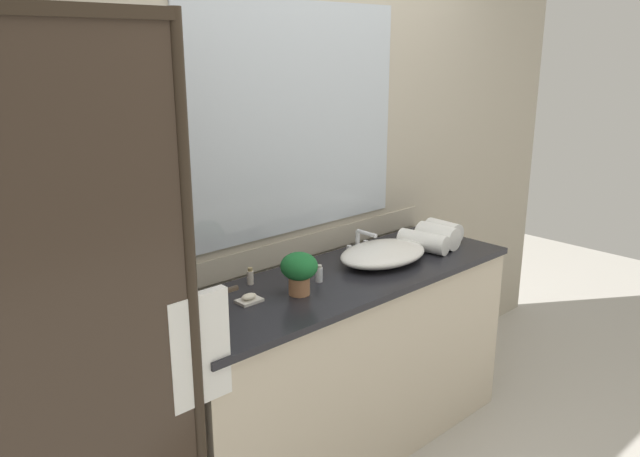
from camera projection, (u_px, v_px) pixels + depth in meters
name	position (u px, v px, depth m)	size (l,w,h in m)	color
ground_plane	(342.00, 447.00, 3.09)	(8.00, 8.00, 0.00)	#B7B2A8
wall_back_with_mirror	(293.00, 176.00, 2.96)	(4.40, 0.06, 2.60)	#B2A893
vanity_cabinet	(342.00, 364.00, 2.97)	(1.80, 0.58, 0.90)	beige
shower_enclosure	(84.00, 356.00, 1.84)	(1.20, 0.59, 2.00)	#2D2319
sink_basin	(383.00, 254.00, 2.99)	(0.48, 0.33, 0.09)	white
faucet	(359.00, 246.00, 3.11)	(0.17, 0.14, 0.13)	silver
potted_plant	(299.00, 270.00, 2.59)	(0.16, 0.16, 0.18)	#B77A51
soap_dish	(249.00, 299.00, 2.53)	(0.10, 0.07, 0.04)	silver
amenity_bottle_body_wash	(250.00, 277.00, 2.72)	(0.03, 0.03, 0.07)	silver
amenity_bottle_lotion	(319.00, 274.00, 2.75)	(0.03, 0.03, 0.08)	silver
amenity_bottle_conditioner	(295.00, 273.00, 2.77)	(0.03, 0.03, 0.07)	white
rolled_towel_near_edge	(443.00, 231.00, 3.33)	(0.11, 0.11, 0.19)	white
rolled_towel_middle	(438.00, 236.00, 3.22)	(0.12, 0.12, 0.21)	white
rolled_towel_far_edge	(423.00, 242.00, 3.16)	(0.10, 0.10, 0.25)	white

